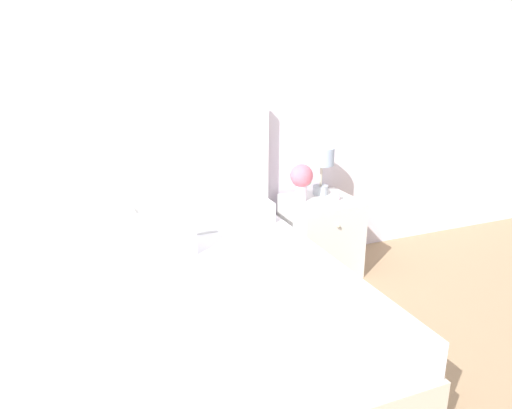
{
  "coord_description": "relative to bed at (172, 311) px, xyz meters",
  "views": [
    {
      "loc": [
        -0.5,
        -3.3,
        1.71
      ],
      "look_at": [
        0.65,
        -0.55,
        0.71
      ],
      "focal_mm": 35.0,
      "sensor_mm": 36.0,
      "label": 1
    }
  ],
  "objects": [
    {
      "name": "ground_plane",
      "position": [
        0.0,
        0.91,
        -0.29
      ],
      "size": [
        12.0,
        12.0,
        0.0
      ],
      "primitive_type": "plane",
      "color": "tan"
    },
    {
      "name": "wall_back",
      "position": [
        0.0,
        0.98,
        1.01
      ],
      "size": [
        8.0,
        0.06,
        2.6
      ],
      "color": "white",
      "rests_on": "ground_plane"
    },
    {
      "name": "teacup",
      "position": [
        1.37,
        0.59,
        0.32
      ],
      "size": [
        0.11,
        0.11,
        0.07
      ],
      "color": "white",
      "rests_on": "nightstand"
    },
    {
      "name": "nightstand",
      "position": [
        1.3,
        0.66,
        -0.0
      ],
      "size": [
        0.5,
        0.5,
        0.58
      ],
      "color": "white",
      "rests_on": "ground_plane"
    },
    {
      "name": "bed",
      "position": [
        0.0,
        0.0,
        0.0
      ],
      "size": [
        1.91,
        2.0,
        1.27
      ],
      "color": "beige",
      "rests_on": "ground_plane"
    },
    {
      "name": "flower_vase",
      "position": [
        1.14,
        0.69,
        0.45
      ],
      "size": [
        0.16,
        0.16,
        0.27
      ],
      "color": "silver",
      "rests_on": "nightstand"
    },
    {
      "name": "table_lamp",
      "position": [
        1.35,
        0.77,
        0.54
      ],
      "size": [
        0.18,
        0.18,
        0.36
      ],
      "color": "#A8B2BC",
      "rests_on": "nightstand"
    }
  ]
}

